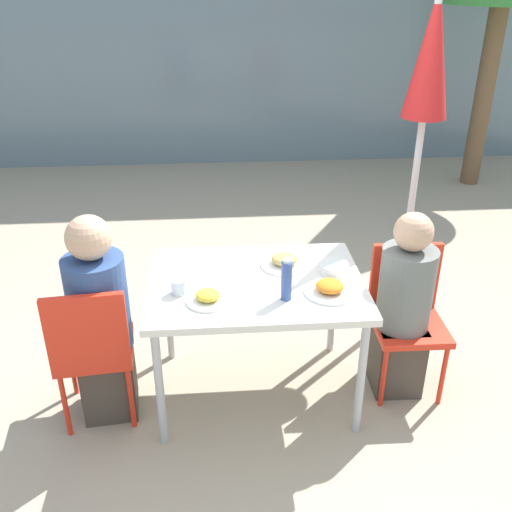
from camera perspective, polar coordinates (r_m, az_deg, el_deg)
The scene contains 14 objects.
ground_plane at distance 3.50m, azimuth -0.00°, elevation -13.25°, with size 24.00×24.00×0.00m, color tan.
building_facade at distance 7.23m, azimuth -2.99°, elevation 20.97°, with size 10.00×0.20×3.00m.
dining_table at distance 3.10m, azimuth -0.00°, elevation -3.55°, with size 1.16×0.86×0.75m.
chair_left at distance 3.12m, azimuth -16.06°, elevation -8.57°, with size 0.44×0.44×0.86m.
person_left at distance 3.14m, azimuth -15.22°, elevation -6.55°, with size 0.31×0.31×1.19m.
chair_right at distance 3.42m, azimuth 14.83°, elevation -4.99°, with size 0.41×0.41×0.86m.
person_right at distance 3.32m, azimuth 14.48°, elevation -5.18°, with size 0.30×0.30×1.12m.
closed_umbrella at distance 3.70m, azimuth 16.69°, elevation 15.62°, with size 0.36×0.36×2.19m.
plate_0 at distance 3.21m, azimuth 2.85°, elevation -0.54°, with size 0.27×0.27×0.07m.
plate_1 at distance 2.97m, azimuth 7.38°, elevation -3.25°, with size 0.26×0.26×0.07m.
plate_2 at distance 2.88m, azimuth -4.83°, elevation -4.16°, with size 0.22×0.22×0.06m.
bottle at distance 2.86m, azimuth 3.06°, elevation -2.42°, with size 0.06×0.06×0.23m.
drinking_cup at distance 2.96m, azimuth -7.74°, elevation -3.04°, with size 0.08×0.08×0.08m.
salad_bowl at distance 3.16m, azimuth 7.80°, elevation -1.20°, with size 0.16×0.16×0.06m.
Camera 1 is at (-0.21, -2.66, 2.27)m, focal length 40.00 mm.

